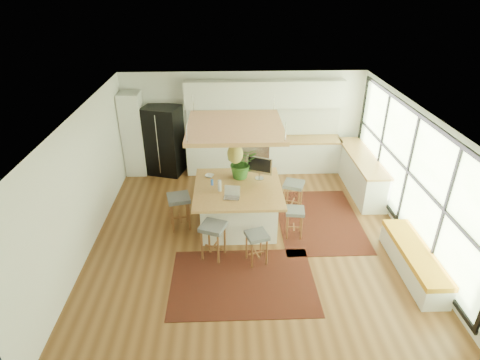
{
  "coord_description": "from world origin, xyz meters",
  "views": [
    {
      "loc": [
        -0.47,
        -6.81,
        4.96
      ],
      "look_at": [
        -0.2,
        0.5,
        1.1
      ],
      "focal_mm": 29.48,
      "sensor_mm": 36.0,
      "label": 1
    }
  ],
  "objects_px": {
    "fridge": "(164,141)",
    "stool_near_right": "(257,247)",
    "laptop": "(232,193)",
    "stool_near_left": "(213,242)",
    "microwave": "(201,134)",
    "island_plant": "(241,166)",
    "island": "(238,206)",
    "stool_right_back": "(293,197)",
    "monitor": "(260,168)",
    "stool_right_front": "(294,221)",
    "stool_left_side": "(180,213)"
  },
  "relations": [
    {
      "from": "fridge",
      "to": "stool_near_right",
      "type": "relative_size",
      "value": 2.86
    },
    {
      "from": "fridge",
      "to": "laptop",
      "type": "distance_m",
      "value": 3.59
    },
    {
      "from": "fridge",
      "to": "stool_near_left",
      "type": "relative_size",
      "value": 2.52
    },
    {
      "from": "microwave",
      "to": "island_plant",
      "type": "relative_size",
      "value": 0.82
    },
    {
      "from": "stool_near_right",
      "to": "laptop",
      "type": "xyz_separation_m",
      "value": [
        -0.45,
        0.86,
        0.7
      ]
    },
    {
      "from": "island",
      "to": "stool_right_back",
      "type": "bearing_deg",
      "value": 21.88
    },
    {
      "from": "island",
      "to": "monitor",
      "type": "relative_size",
      "value": 3.27
    },
    {
      "from": "monitor",
      "to": "laptop",
      "type": "bearing_deg",
      "value": -103.47
    },
    {
      "from": "stool_near_right",
      "to": "stool_right_front",
      "type": "relative_size",
      "value": 1.02
    },
    {
      "from": "stool_near_right",
      "to": "stool_right_back",
      "type": "distance_m",
      "value": 2.07
    },
    {
      "from": "stool_left_side",
      "to": "stool_right_front",
      "type": "bearing_deg",
      "value": -9.3
    },
    {
      "from": "island_plant",
      "to": "microwave",
      "type": "bearing_deg",
      "value": 114.18
    },
    {
      "from": "island",
      "to": "microwave",
      "type": "xyz_separation_m",
      "value": [
        -0.9,
        2.65,
        0.66
      ]
    },
    {
      "from": "stool_left_side",
      "to": "island_plant",
      "type": "bearing_deg",
      "value": 21.77
    },
    {
      "from": "stool_left_side",
      "to": "monitor",
      "type": "relative_size",
      "value": 1.38
    },
    {
      "from": "stool_near_left",
      "to": "stool_left_side",
      "type": "relative_size",
      "value": 0.96
    },
    {
      "from": "island_plant",
      "to": "fridge",
      "type": "bearing_deg",
      "value": 132.31
    },
    {
      "from": "island",
      "to": "island_plant",
      "type": "distance_m",
      "value": 0.88
    },
    {
      "from": "stool_right_back",
      "to": "microwave",
      "type": "distance_m",
      "value": 3.15
    },
    {
      "from": "stool_right_back",
      "to": "microwave",
      "type": "relative_size",
      "value": 1.24
    },
    {
      "from": "stool_left_side",
      "to": "laptop",
      "type": "height_order",
      "value": "laptop"
    },
    {
      "from": "stool_near_right",
      "to": "stool_left_side",
      "type": "bearing_deg",
      "value": 141.93
    },
    {
      "from": "stool_left_side",
      "to": "monitor",
      "type": "xyz_separation_m",
      "value": [
        1.75,
        0.45,
        0.83
      ]
    },
    {
      "from": "stool_right_back",
      "to": "laptop",
      "type": "relative_size",
      "value": 2.18
    },
    {
      "from": "fridge",
      "to": "monitor",
      "type": "xyz_separation_m",
      "value": [
        2.41,
        -2.29,
        0.26
      ]
    },
    {
      "from": "stool_near_right",
      "to": "stool_left_side",
      "type": "distance_m",
      "value": 2.0
    },
    {
      "from": "stool_near_right",
      "to": "stool_right_back",
      "type": "relative_size",
      "value": 0.89
    },
    {
      "from": "stool_near_left",
      "to": "stool_near_right",
      "type": "relative_size",
      "value": 1.14
    },
    {
      "from": "island",
      "to": "stool_left_side",
      "type": "relative_size",
      "value": 2.38
    },
    {
      "from": "stool_left_side",
      "to": "microwave",
      "type": "distance_m",
      "value": 2.86
    },
    {
      "from": "stool_right_back",
      "to": "island",
      "type": "bearing_deg",
      "value": -158.12
    },
    {
      "from": "stool_near_left",
      "to": "stool_left_side",
      "type": "distance_m",
      "value": 1.29
    },
    {
      "from": "stool_right_back",
      "to": "stool_right_front",
      "type": "bearing_deg",
      "value": -97.15
    },
    {
      "from": "stool_left_side",
      "to": "laptop",
      "type": "bearing_deg",
      "value": -18.25
    },
    {
      "from": "stool_near_left",
      "to": "stool_near_right",
      "type": "distance_m",
      "value": 0.84
    },
    {
      "from": "stool_near_right",
      "to": "island_plant",
      "type": "height_order",
      "value": "island_plant"
    },
    {
      "from": "stool_right_front",
      "to": "stool_near_right",
      "type": "bearing_deg",
      "value": -135.68
    },
    {
      "from": "stool_near_right",
      "to": "island",
      "type": "bearing_deg",
      "value": 103.37
    },
    {
      "from": "fridge",
      "to": "island_plant",
      "type": "relative_size",
      "value": 2.58
    },
    {
      "from": "stool_right_back",
      "to": "island_plant",
      "type": "distance_m",
      "value": 1.48
    },
    {
      "from": "microwave",
      "to": "island",
      "type": "bearing_deg",
      "value": -86.62
    },
    {
      "from": "stool_right_front",
      "to": "stool_left_side",
      "type": "relative_size",
      "value": 0.83
    },
    {
      "from": "monitor",
      "to": "stool_right_front",
      "type": "bearing_deg",
      "value": -27.24
    },
    {
      "from": "stool_right_front",
      "to": "stool_right_back",
      "type": "bearing_deg",
      "value": 82.85
    },
    {
      "from": "fridge",
      "to": "stool_near_right",
      "type": "bearing_deg",
      "value": -44.13
    },
    {
      "from": "fridge",
      "to": "stool_left_side",
      "type": "distance_m",
      "value": 2.88
    },
    {
      "from": "island",
      "to": "stool_right_front",
      "type": "distance_m",
      "value": 1.26
    },
    {
      "from": "stool_right_back",
      "to": "monitor",
      "type": "xyz_separation_m",
      "value": [
        -0.81,
        -0.15,
        0.83
      ]
    },
    {
      "from": "fridge",
      "to": "laptop",
      "type": "height_order",
      "value": "fridge"
    },
    {
      "from": "stool_near_right",
      "to": "laptop",
      "type": "relative_size",
      "value": 1.95
    }
  ]
}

